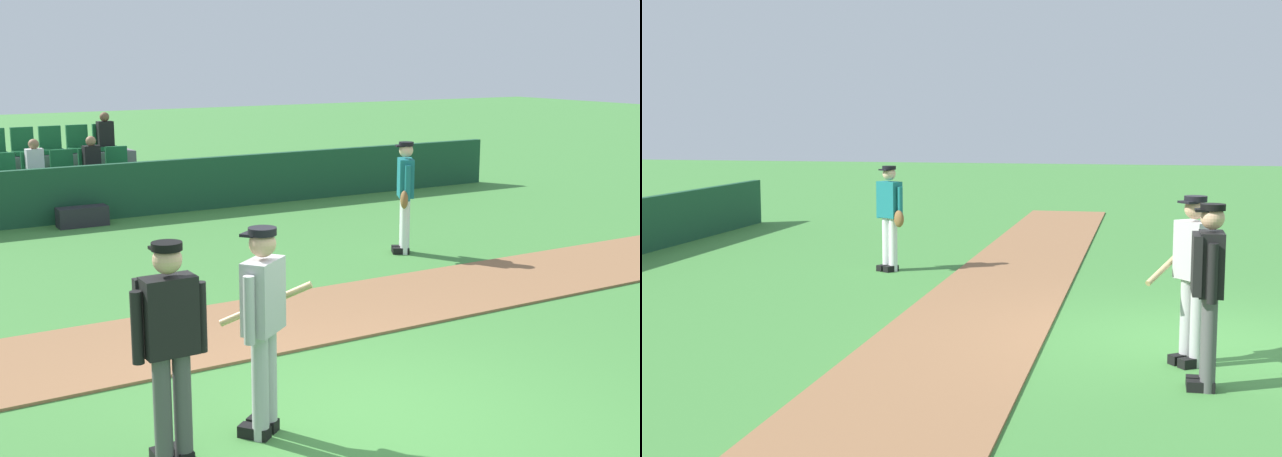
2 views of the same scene
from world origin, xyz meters
The scene contains 5 objects.
ground_plane centered at (0.00, 0.00, 0.00)m, with size 80.00×80.00×0.00m, color #42843A.
infield_dirt_path centered at (0.00, 2.73, 0.01)m, with size 28.00×1.97×0.03m, color #936642.
batter_grey_jersey centered at (-0.87, 0.16, 0.97)m, with size 0.72×0.70×1.76m.
umpire_home_plate centered at (-1.70, 0.06, 1.00)m, with size 0.59×0.31×1.76m.
runner_teal_jersey centered at (4.00, 4.83, 0.96)m, with size 0.47×0.59×1.76m.
Camera 2 is at (-10.10, 0.62, 2.54)m, focal length 49.70 mm.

